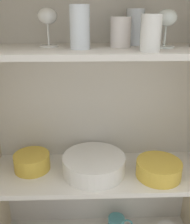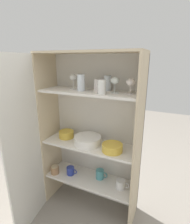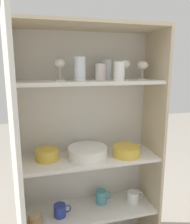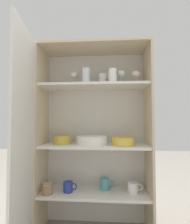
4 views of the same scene
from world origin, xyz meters
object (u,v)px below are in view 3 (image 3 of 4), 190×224
object	(u,v)px
serving_bowl_small	(47,154)
coffee_mug_primary	(101,197)
plate_stack_white	(88,152)
storage_jar	(35,220)
mixing_bowl_large	(126,150)

from	to	relation	value
serving_bowl_small	coffee_mug_primary	world-z (taller)	serving_bowl_small
plate_stack_white	storage_jar	world-z (taller)	plate_stack_white
serving_bowl_small	mixing_bowl_large	bearing A→B (deg)	-7.44
plate_stack_white	coffee_mug_primary	distance (m)	0.39
mixing_bowl_large	storage_jar	size ratio (longest dim) A/B	2.14
storage_jar	mixing_bowl_large	bearing A→B (deg)	3.70
mixing_bowl_large	coffee_mug_primary	size ratio (longest dim) A/B	1.51
coffee_mug_primary	serving_bowl_small	bearing A→B (deg)	-177.42
plate_stack_white	serving_bowl_small	size ratio (longest dim) A/B	1.73
plate_stack_white	mixing_bowl_large	world-z (taller)	plate_stack_white
serving_bowl_small	coffee_mug_primary	bearing A→B (deg)	2.58
plate_stack_white	mixing_bowl_large	size ratio (longest dim) A/B	1.43
plate_stack_white	serving_bowl_small	xyz separation A→B (m)	(-0.26, 0.03, 0.00)
mixing_bowl_large	plate_stack_white	bearing A→B (deg)	172.00
mixing_bowl_large	serving_bowl_small	xyz separation A→B (m)	(-0.51, 0.07, 0.00)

